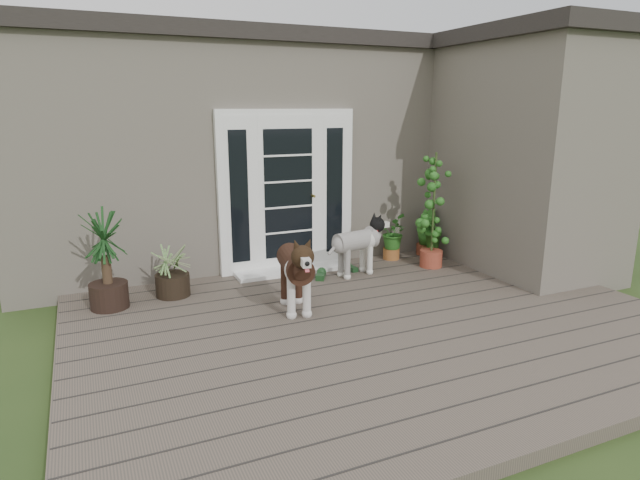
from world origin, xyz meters
name	(u,v)px	position (x,y,z in m)	size (l,w,h in m)	color
deck	(381,327)	(0.00, 0.40, 0.06)	(6.20, 4.60, 0.12)	#6B5B4C
house_main	(255,152)	(0.00, 4.65, 1.55)	(7.40, 4.00, 3.10)	#665E54
roof_main	(252,49)	(0.00, 4.65, 3.20)	(7.60, 4.20, 0.20)	#2D2826
house_wing	(526,163)	(2.90, 1.50, 1.55)	(1.60, 2.40, 3.10)	#665E54
roof_wing	(538,35)	(2.90, 1.50, 3.20)	(1.80, 2.60, 0.20)	#2D2826
door_unit	(287,191)	(-0.20, 2.60, 1.19)	(1.90, 0.14, 2.15)	white
door_step	(294,270)	(-0.20, 2.40, 0.14)	(1.60, 0.40, 0.05)	white
brindle_dog	(295,276)	(-0.70, 1.06, 0.51)	(0.40, 0.94, 0.78)	#3D2116
white_dog	(356,250)	(0.50, 1.93, 0.46)	(0.35, 0.82, 0.68)	beige
spider_plant	(172,267)	(-1.85, 2.10, 0.47)	(0.66, 0.66, 0.71)	#849D60
yucca	(106,259)	(-2.56, 1.98, 0.69)	(0.78, 0.78, 1.14)	black
herb_a	(392,240)	(1.34, 2.40, 0.41)	(0.45, 0.45, 0.57)	#175117
herb_b	(430,242)	(1.87, 2.19, 0.38)	(0.34, 0.34, 0.51)	#1F5C1A
herb_c	(427,236)	(1.96, 2.40, 0.40)	(0.36, 0.36, 0.56)	#285B1A
sapling	(434,209)	(1.64, 1.84, 0.94)	(0.48, 0.48, 1.64)	#255D1A
clog_left	(351,268)	(0.54, 2.13, 0.16)	(0.12, 0.26, 0.08)	#163719
clog_right	(321,275)	(0.02, 1.99, 0.17)	(0.15, 0.32, 0.10)	#163818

